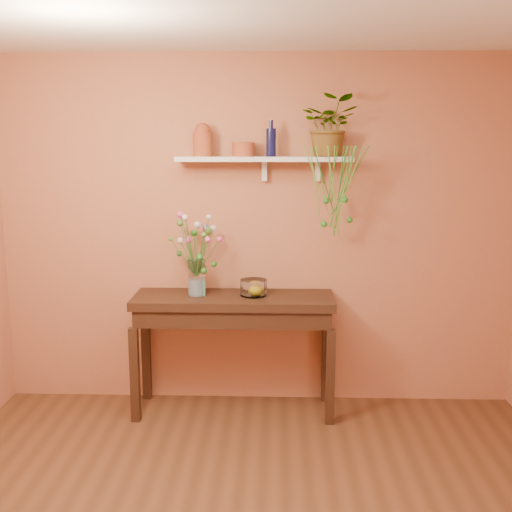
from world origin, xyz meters
name	(u,v)px	position (x,y,z in m)	size (l,w,h in m)	color
room	(245,296)	(0.00, 0.00, 1.35)	(4.04, 4.04, 2.70)	brown
sideboard	(234,313)	(-0.17, 1.74, 0.78)	(1.50, 0.48, 0.91)	#351B12
wall_shelf	(266,160)	(0.06, 1.87, 1.92)	(1.30, 0.24, 0.19)	white
terracotta_jug	(203,140)	(-0.40, 1.87, 2.05)	(0.15, 0.15, 0.24)	#9C3C29
terracotta_pot	(243,149)	(-0.10, 1.89, 1.99)	(0.17, 0.17, 0.10)	#9C3C29
blue_bottle	(271,142)	(0.10, 1.86, 2.05)	(0.08, 0.08, 0.26)	#0D0F36
spider_plant	(330,126)	(0.53, 1.88, 2.16)	(0.40, 0.35, 0.45)	#266E1E
plant_fronds	(336,195)	(0.57, 1.73, 1.67)	(0.47, 0.29, 0.67)	#266E1E
glass_vase	(197,280)	(-0.45, 1.75, 1.02)	(0.13, 0.13, 0.27)	white
bouquet	(197,239)	(-0.44, 1.76, 1.34)	(0.39, 0.40, 0.50)	#386B28
glass_bowl	(254,288)	(-0.03, 1.76, 0.97)	(0.20, 0.20, 0.12)	white
lemon	(255,290)	(-0.01, 1.74, 0.96)	(0.08, 0.08, 0.08)	yellow
carton	(201,288)	(-0.42, 1.73, 0.97)	(0.06, 0.05, 0.12)	#33667E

